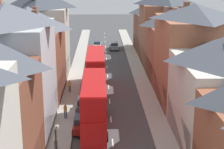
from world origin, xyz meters
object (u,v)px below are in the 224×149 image
at_px(double_decker_bus_lead, 94,104).
at_px(car_parked_left_a, 82,123).
at_px(pedestrian_far_left, 65,111).
at_px(car_parked_left_b, 114,46).
at_px(pedestrian_mid_right, 56,140).
at_px(double_decker_bus_mid_street, 96,70).
at_px(car_far_grey, 97,45).
at_px(car_parked_right_a, 97,59).
at_px(pedestrian_far_right, 70,85).
at_px(car_near_silver, 84,104).

height_order(double_decker_bus_lead, car_parked_left_a, double_decker_bus_lead).
bearing_deg(pedestrian_far_left, car_parked_left_b, 79.92).
bearing_deg(pedestrian_far_left, pedestrian_mid_right, -91.79).
distance_m(double_decker_bus_mid_street, car_far_grey, 28.90).
bearing_deg(car_parked_right_a, pedestrian_mid_right, -96.02).
bearing_deg(double_decker_bus_mid_street, car_parked_left_b, 82.61).
xyz_separation_m(car_parked_left_a, car_parked_right_a, (1.30, 28.94, 0.02)).
bearing_deg(pedestrian_far_right, car_near_silver, -71.79).
bearing_deg(car_parked_right_a, car_far_grey, 90.00).
height_order(car_parked_right_a, pedestrian_far_left, pedestrian_far_left).
bearing_deg(pedestrian_mid_right, car_far_grey, 85.74).
relative_size(car_near_silver, car_far_grey, 0.91).
bearing_deg(car_near_silver, car_parked_right_a, 86.78).
bearing_deg(car_parked_left_b, car_near_silver, -97.77).
distance_m(car_far_grey, pedestrian_far_right, 30.28).
bearing_deg(car_near_silver, pedestrian_far_left, -125.84).
xyz_separation_m(car_parked_left_a, pedestrian_mid_right, (-2.21, -4.31, 0.21)).
distance_m(double_decker_bus_lead, double_decker_bus_mid_street, 13.59).
relative_size(double_decker_bus_lead, car_parked_right_a, 2.47).
xyz_separation_m(car_parked_right_a, car_parked_left_b, (3.60, 12.83, -0.04)).
relative_size(double_decker_bus_mid_street, pedestrian_far_right, 6.71).
relative_size(car_near_silver, car_parked_left_a, 0.96).
bearing_deg(pedestrian_mid_right, pedestrian_far_left, 88.21).
distance_m(car_parked_left_a, pedestrian_far_right, 12.93).
relative_size(car_parked_left_a, pedestrian_far_left, 2.59).
bearing_deg(car_parked_left_b, pedestrian_far_left, -100.08).
xyz_separation_m(double_decker_bus_mid_street, car_parked_left_a, (-1.29, -13.96, -1.99)).
bearing_deg(car_far_grey, pedestrian_mid_right, -94.26).
xyz_separation_m(car_parked_left_b, pedestrian_mid_right, (-7.11, -46.08, 0.23)).
distance_m(double_decker_bus_mid_street, pedestrian_far_left, 11.46).
bearing_deg(double_decker_bus_mid_street, car_far_grey, 89.98).
distance_m(double_decker_bus_mid_street, pedestrian_far_right, 4.16).
relative_size(car_parked_left_a, car_parked_right_a, 0.95).
distance_m(pedestrian_mid_right, pedestrian_far_right, 17.04).
xyz_separation_m(car_parked_left_a, car_far_grey, (1.30, 42.80, 0.02)).
relative_size(car_parked_right_a, pedestrian_far_right, 2.72).
relative_size(car_parked_left_b, pedestrian_mid_right, 2.81).
height_order(double_decker_bus_lead, double_decker_bus_mid_street, same).
xyz_separation_m(pedestrian_far_left, pedestrian_far_right, (-0.29, 9.61, 0.00)).
bearing_deg(car_parked_left_a, car_parked_right_a, 87.43).
height_order(car_parked_left_a, pedestrian_mid_right, pedestrian_mid_right).
relative_size(car_parked_left_a, pedestrian_mid_right, 2.59).
relative_size(car_near_silver, pedestrian_far_right, 2.48).
xyz_separation_m(car_parked_right_a, car_far_grey, (0.00, 13.86, 0.00)).
bearing_deg(car_parked_left_a, car_near_silver, 90.00).
bearing_deg(pedestrian_mid_right, car_near_silver, 77.75).
distance_m(double_decker_bus_lead, car_far_grey, 42.47).
bearing_deg(car_near_silver, car_parked_left_b, 82.23).
height_order(car_parked_left_a, car_parked_right_a, car_parked_right_a).
relative_size(pedestrian_mid_right, pedestrian_far_left, 1.00).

